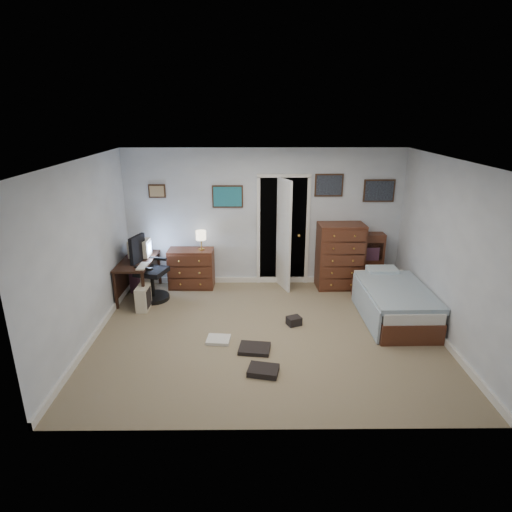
{
  "coord_description": "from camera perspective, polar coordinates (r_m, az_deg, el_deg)",
  "views": [
    {
      "loc": [
        -0.21,
        -5.57,
        3.1
      ],
      "look_at": [
        -0.16,
        0.3,
        1.1
      ],
      "focal_mm": 30.0,
      "sensor_mm": 36.0,
      "label": 1
    }
  ],
  "objects": [
    {
      "name": "floor_clutter",
      "position": [
        5.96,
        0.36,
        -12.12
      ],
      "size": [
        1.42,
        1.56,
        0.13
      ],
      "rotation": [
        0.0,
        0.0,
        0.08
      ],
      "color": "black",
      "rests_on": "floor"
    },
    {
      "name": "headboard_bookcase",
      "position": [
        8.08,
        12.8,
        -0.26
      ],
      "size": [
        1.11,
        0.31,
        0.99
      ],
      "rotation": [
        0.0,
        0.0,
        0.02
      ],
      "color": "#552B1B",
      "rests_on": "floor"
    },
    {
      "name": "keyboard",
      "position": [
        7.28,
        -14.89,
        -1.33
      ],
      "size": [
        0.14,
        0.36,
        0.02
      ],
      "primitive_type": "cube",
      "rotation": [
        0.0,
        0.0,
        -0.03
      ],
      "color": "beige",
      "rests_on": "computer_desk"
    },
    {
      "name": "doorway",
      "position": [
        8.14,
        3.44,
        3.84
      ],
      "size": [
        0.96,
        1.12,
        2.05
      ],
      "color": "black",
      "rests_on": "floor"
    },
    {
      "name": "floor",
      "position": [
        6.39,
        1.46,
        -10.34
      ],
      "size": [
        5.0,
        4.0,
        0.02
      ],
      "primitive_type": "cube",
      "color": "#85765C",
      "rests_on": "ground"
    },
    {
      "name": "pc_tower",
      "position": [
        7.27,
        -14.78,
        -5.39
      ],
      "size": [
        0.19,
        0.38,
        0.4
      ],
      "rotation": [
        0.0,
        0.0,
        -0.03
      ],
      "color": "beige",
      "rests_on": "floor"
    },
    {
      "name": "media_stack",
      "position": [
        7.91,
        -15.96,
        -2.2
      ],
      "size": [
        0.15,
        0.15,
        0.73
      ],
      "primitive_type": "cube",
      "rotation": [
        0.0,
        0.0,
        -0.04
      ],
      "color": "maroon",
      "rests_on": "floor"
    },
    {
      "name": "table_lamp",
      "position": [
        7.7,
        -7.35,
        2.68
      ],
      "size": [
        0.19,
        0.19,
        0.35
      ],
      "rotation": [
        0.0,
        0.0,
        -0.03
      ],
      "color": "gold",
      "rests_on": "low_dresser"
    },
    {
      "name": "tall_dresser",
      "position": [
        7.9,
        11.13,
        -0.01
      ],
      "size": [
        0.84,
        0.52,
        1.2
      ],
      "primitive_type": "cube",
      "rotation": [
        0.0,
        0.0,
        0.05
      ],
      "color": "#552B1B",
      "rests_on": "floor"
    },
    {
      "name": "wall_posters",
      "position": [
        7.71,
        5.36,
        8.62
      ],
      "size": [
        4.38,
        0.04,
        0.6
      ],
      "color": "#331E11",
      "rests_on": "floor"
    },
    {
      "name": "bed",
      "position": [
        7.06,
        17.77,
        -5.76
      ],
      "size": [
        0.98,
        1.79,
        0.58
      ],
      "rotation": [
        0.0,
        0.0,
        0.01
      ],
      "color": "#552B1B",
      "rests_on": "floor"
    },
    {
      "name": "crt_monitor",
      "position": [
        7.73,
        -15.24,
        1.02
      ],
      "size": [
        0.35,
        0.33,
        0.32
      ],
      "rotation": [
        0.0,
        0.0,
        -0.03
      ],
      "color": "beige",
      "rests_on": "computer_desk"
    },
    {
      "name": "computer_desk",
      "position": [
        7.72,
        -16.04,
        -1.56
      ],
      "size": [
        0.57,
        1.17,
        0.66
      ],
      "rotation": [
        0.0,
        0.0,
        -0.03
      ],
      "color": "black",
      "rests_on": "floor"
    },
    {
      "name": "low_dresser",
      "position": [
        7.92,
        -8.6,
        -1.64
      ],
      "size": [
        0.82,
        0.43,
        0.72
      ],
      "primitive_type": "cube",
      "rotation": [
        0.0,
        0.0,
        -0.03
      ],
      "color": "#552B1B",
      "rests_on": "floor"
    },
    {
      "name": "office_chair",
      "position": [
        7.53,
        -14.14,
        -2.51
      ],
      "size": [
        0.68,
        0.68,
        1.13
      ],
      "rotation": [
        0.0,
        0.0,
        -0.29
      ],
      "color": "black",
      "rests_on": "floor"
    }
  ]
}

